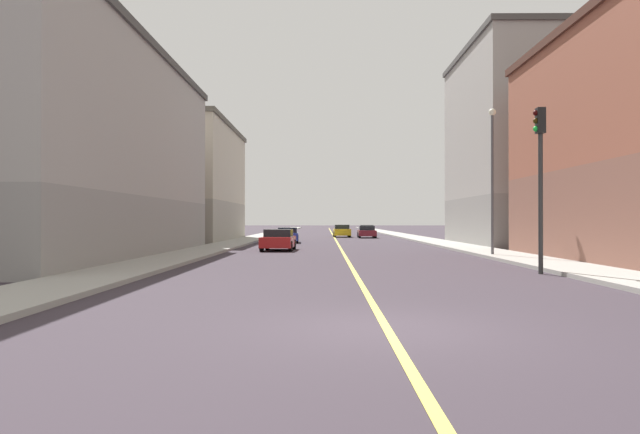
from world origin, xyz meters
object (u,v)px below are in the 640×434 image
(car_maroon, at_px, (367,232))
(car_black, at_px, (366,230))
(building_left_mid, at_px, (529,146))
(building_right_corner, at_px, (61,151))
(traffic_light_left_near, at_px, (540,166))
(street_lamp_left_near, at_px, (492,166))
(car_yellow, at_px, (342,231))
(car_blue, at_px, (288,235))
(car_red, at_px, (278,240))
(building_right_midblock, at_px, (179,183))

(car_maroon, xyz_separation_m, car_black, (0.71, 9.71, 0.00))
(building_left_mid, height_order, building_right_corner, building_left_mid)
(building_left_mid, distance_m, traffic_light_left_near, 24.70)
(building_left_mid, relative_size, traffic_light_left_near, 2.58)
(car_maroon, bearing_deg, traffic_light_left_near, -85.76)
(building_right_corner, bearing_deg, car_maroon, 60.48)
(building_right_corner, xyz_separation_m, street_lamp_left_near, (22.02, 0.16, -0.81))
(building_right_corner, distance_m, car_yellow, 37.78)
(traffic_light_left_near, height_order, car_black, traffic_light_left_near)
(car_blue, relative_size, car_red, 1.10)
(building_left_mid, xyz_separation_m, car_black, (-10.35, 27.23, -6.87))
(building_right_corner, relative_size, car_maroon, 5.46)
(car_red, bearing_deg, building_right_midblock, 122.60)
(building_left_mid, distance_m, car_maroon, 21.83)
(building_left_mid, distance_m, building_right_corner, 32.44)
(car_blue, bearing_deg, car_black, 70.11)
(car_yellow, height_order, car_red, car_yellow)
(building_left_mid, xyz_separation_m, building_right_midblock, (-29.06, 8.76, -2.18))
(building_right_corner, xyz_separation_m, traffic_light_left_near, (21.01, -8.78, -1.66))
(building_right_corner, bearing_deg, car_blue, 60.65)
(building_right_corner, bearing_deg, car_yellow, 65.74)
(traffic_light_left_near, bearing_deg, street_lamp_left_near, 83.51)
(traffic_light_left_near, distance_m, car_black, 50.43)
(car_red, bearing_deg, car_blue, 91.02)
(traffic_light_left_near, relative_size, car_maroon, 1.35)
(street_lamp_left_near, height_order, car_blue, street_lamp_left_near)
(car_black, bearing_deg, car_blue, -109.89)
(street_lamp_left_near, distance_m, car_blue, 22.04)
(building_left_mid, height_order, car_black, building_left_mid)
(car_maroon, bearing_deg, car_black, 85.80)
(building_left_mid, bearing_deg, car_maroon, 122.28)
(car_red, bearing_deg, car_black, 76.92)
(car_red, bearing_deg, building_left_mid, 22.84)
(building_right_midblock, height_order, car_red, building_right_midblock)
(building_right_midblock, bearing_deg, car_red, -57.40)
(building_right_corner, relative_size, car_black, 5.52)
(car_yellow, relative_size, car_maroon, 0.94)
(building_right_midblock, height_order, car_maroon, building_right_midblock)
(building_left_mid, relative_size, car_maroon, 3.48)
(car_yellow, bearing_deg, car_maroon, -42.47)
(building_right_corner, relative_size, building_right_midblock, 1.34)
(building_right_corner, height_order, building_right_midblock, building_right_corner)
(building_right_midblock, xyz_separation_m, car_maroon, (18.00, 8.76, -4.69))
(building_right_corner, distance_m, street_lamp_left_near, 22.04)
(car_maroon, height_order, car_red, car_red)
(building_right_midblock, height_order, car_blue, building_right_midblock)
(traffic_light_left_near, bearing_deg, car_red, 124.34)
(car_blue, xyz_separation_m, car_maroon, (7.63, 13.36, 0.01))
(car_black, distance_m, car_red, 35.95)
(building_right_corner, relative_size, traffic_light_left_near, 4.04)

